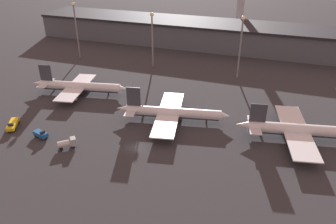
% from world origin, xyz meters
% --- Properties ---
extents(ground, '(600.00, 600.00, 0.00)m').
position_xyz_m(ground, '(0.00, 0.00, 0.00)').
color(ground, '#2D2D33').
extents(terminal_building, '(208.87, 28.13, 13.70)m').
position_xyz_m(terminal_building, '(0.00, 108.61, 6.89)').
color(terminal_building, '#4C515B').
rests_on(terminal_building, ground).
extents(airplane_0, '(39.59, 27.95, 11.63)m').
position_xyz_m(airplane_0, '(-36.68, 27.92, 3.13)').
color(airplane_0, silver).
rests_on(airplane_0, ground).
extents(airplane_1, '(39.24, 33.16, 11.75)m').
position_xyz_m(airplane_1, '(5.47, 19.27, 3.05)').
color(airplane_1, silver).
rests_on(airplane_1, ground).
extents(airplane_2, '(40.10, 33.85, 11.41)m').
position_xyz_m(airplane_2, '(46.91, 21.21, 3.24)').
color(airplane_2, silver).
rests_on(airplane_2, ground).
extents(service_vehicle_0, '(5.84, 8.02, 2.60)m').
position_xyz_m(service_vehicle_0, '(-43.12, -2.42, 1.23)').
color(service_vehicle_0, gold).
rests_on(service_vehicle_0, ground).
extents(service_vehicle_1, '(5.41, 3.45, 2.82)m').
position_xyz_m(service_vehicle_1, '(-30.31, -4.49, 1.32)').
color(service_vehicle_1, '#195199').
rests_on(service_vehicle_1, ground).
extents(service_vehicle_2, '(5.38, 5.05, 3.13)m').
position_xyz_m(service_vehicle_2, '(-18.97, -6.69, 1.68)').
color(service_vehicle_2, '#9EA3A8').
rests_on(service_vehicle_2, ground).
extents(lamp_post_0, '(1.80, 1.80, 28.20)m').
position_xyz_m(lamp_post_0, '(-60.40, 65.79, 17.65)').
color(lamp_post_0, slate).
rests_on(lamp_post_0, ground).
extents(lamp_post_1, '(1.80, 1.80, 26.07)m').
position_xyz_m(lamp_post_1, '(-19.59, 65.79, 16.49)').
color(lamp_post_1, slate).
rests_on(lamp_post_1, ground).
extents(lamp_post_2, '(1.80, 1.80, 27.39)m').
position_xyz_m(lamp_post_2, '(21.09, 65.79, 17.21)').
color(lamp_post_2, slate).
rests_on(lamp_post_2, ground).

